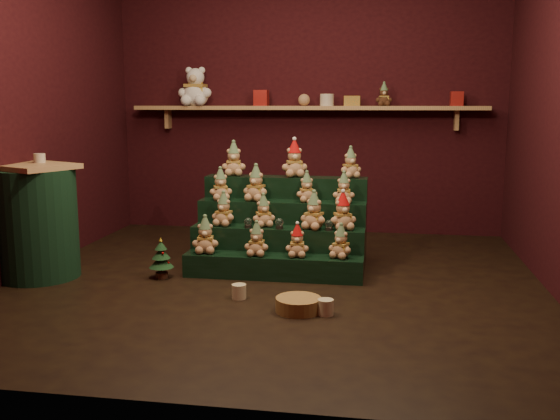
% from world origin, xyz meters
% --- Properties ---
extents(ground, '(4.00, 4.00, 0.00)m').
position_xyz_m(ground, '(0.00, 0.00, 0.00)').
color(ground, black).
rests_on(ground, ground).
extents(back_wall, '(4.00, 0.10, 2.80)m').
position_xyz_m(back_wall, '(0.00, 2.05, 1.40)').
color(back_wall, black).
rests_on(back_wall, ground).
extents(front_wall, '(4.00, 0.10, 2.80)m').
position_xyz_m(front_wall, '(0.00, -2.05, 1.40)').
color(front_wall, black).
rests_on(front_wall, ground).
extents(left_wall, '(0.10, 4.00, 2.80)m').
position_xyz_m(left_wall, '(-2.05, 0.00, 1.40)').
color(left_wall, black).
rests_on(left_wall, ground).
extents(back_shelf, '(3.60, 0.26, 0.24)m').
position_xyz_m(back_shelf, '(0.00, 1.87, 1.29)').
color(back_shelf, tan).
rests_on(back_shelf, ground).
extents(riser_tier_front, '(1.40, 0.22, 0.18)m').
position_xyz_m(riser_tier_front, '(-0.03, 0.11, 0.09)').
color(riser_tier_front, black).
rests_on(riser_tier_front, ground).
extents(riser_tier_midfront, '(1.40, 0.22, 0.36)m').
position_xyz_m(riser_tier_midfront, '(-0.03, 0.33, 0.18)').
color(riser_tier_midfront, black).
rests_on(riser_tier_midfront, ground).
extents(riser_tier_midback, '(1.40, 0.22, 0.54)m').
position_xyz_m(riser_tier_midback, '(-0.03, 0.55, 0.27)').
color(riser_tier_midback, black).
rests_on(riser_tier_midback, ground).
extents(riser_tier_back, '(1.40, 0.22, 0.72)m').
position_xyz_m(riser_tier_back, '(-0.03, 0.77, 0.36)').
color(riser_tier_back, black).
rests_on(riser_tier_back, ground).
extents(teddy_0, '(0.23, 0.22, 0.29)m').
position_xyz_m(teddy_0, '(-0.58, 0.11, 0.33)').
color(teddy_0, tan).
rests_on(teddy_0, riser_tier_front).
extents(teddy_1, '(0.19, 0.17, 0.26)m').
position_xyz_m(teddy_1, '(-0.16, 0.09, 0.31)').
color(teddy_1, tan).
rests_on(teddy_1, riser_tier_front).
extents(teddy_2, '(0.19, 0.18, 0.25)m').
position_xyz_m(teddy_2, '(0.16, 0.10, 0.31)').
color(teddy_2, tan).
rests_on(teddy_2, riser_tier_front).
extents(teddy_3, '(0.23, 0.22, 0.26)m').
position_xyz_m(teddy_3, '(0.49, 0.12, 0.31)').
color(teddy_3, tan).
rests_on(teddy_3, riser_tier_front).
extents(teddy_4, '(0.23, 0.21, 0.27)m').
position_xyz_m(teddy_4, '(-0.48, 0.33, 0.50)').
color(teddy_4, tan).
rests_on(teddy_4, riser_tier_midfront).
extents(teddy_5, '(0.24, 0.23, 0.26)m').
position_xyz_m(teddy_5, '(-0.15, 0.35, 0.49)').
color(teddy_5, tan).
rests_on(teddy_5, riser_tier_midfront).
extents(teddy_6, '(0.27, 0.26, 0.30)m').
position_xyz_m(teddy_6, '(0.26, 0.31, 0.51)').
color(teddy_6, tan).
rests_on(teddy_6, riser_tier_midfront).
extents(teddy_7, '(0.27, 0.25, 0.29)m').
position_xyz_m(teddy_7, '(0.49, 0.33, 0.51)').
color(teddy_7, tan).
rests_on(teddy_7, riser_tier_midfront).
extents(teddy_8, '(0.24, 0.23, 0.27)m').
position_xyz_m(teddy_8, '(-0.56, 0.53, 0.67)').
color(teddy_8, tan).
rests_on(teddy_8, riser_tier_midback).
extents(teddy_9, '(0.25, 0.24, 0.30)m').
position_xyz_m(teddy_9, '(-0.25, 0.53, 0.69)').
color(teddy_9, tan).
rests_on(teddy_9, riser_tier_midback).
extents(teddy_10, '(0.22, 0.21, 0.25)m').
position_xyz_m(teddy_10, '(0.17, 0.55, 0.66)').
color(teddy_10, tan).
rests_on(teddy_10, riser_tier_midback).
extents(teddy_11, '(0.19, 0.17, 0.25)m').
position_xyz_m(teddy_11, '(0.48, 0.54, 0.67)').
color(teddy_11, tan).
rests_on(teddy_11, riser_tier_midback).
extents(teddy_12, '(0.24, 0.22, 0.29)m').
position_xyz_m(teddy_12, '(-0.50, 0.79, 0.87)').
color(teddy_12, tan).
rests_on(teddy_12, riser_tier_back).
extents(teddy_13, '(0.27, 0.25, 0.31)m').
position_xyz_m(teddy_13, '(0.03, 0.78, 0.88)').
color(teddy_13, tan).
rests_on(teddy_13, riser_tier_back).
extents(teddy_14, '(0.24, 0.23, 0.26)m').
position_xyz_m(teddy_14, '(0.52, 0.78, 0.85)').
color(teddy_14, tan).
rests_on(teddy_14, riser_tier_back).
extents(snow_globe_a, '(0.06, 0.06, 0.08)m').
position_xyz_m(snow_globe_a, '(-0.27, 0.27, 0.40)').
color(snow_globe_a, black).
rests_on(snow_globe_a, riser_tier_midfront).
extents(snow_globe_b, '(0.06, 0.06, 0.09)m').
position_xyz_m(snow_globe_b, '(-0.01, 0.27, 0.40)').
color(snow_globe_b, black).
rests_on(snow_globe_b, riser_tier_midfront).
extents(snow_globe_c, '(0.06, 0.06, 0.09)m').
position_xyz_m(snow_globe_c, '(0.38, 0.27, 0.40)').
color(snow_globe_c, black).
rests_on(snow_globe_c, riser_tier_midfront).
extents(side_table, '(0.73, 0.68, 0.89)m').
position_xyz_m(side_table, '(-1.85, -0.16, 0.44)').
color(side_table, tan).
rests_on(side_table, ground).
extents(table_ornament, '(0.09, 0.09, 0.07)m').
position_xyz_m(table_ornament, '(-1.85, -0.06, 0.93)').
color(table_ornament, beige).
rests_on(table_ornament, side_table).
extents(mini_christmas_tree, '(0.19, 0.19, 0.32)m').
position_xyz_m(mini_christmas_tree, '(-0.89, -0.03, 0.16)').
color(mini_christmas_tree, '#422517').
rests_on(mini_christmas_tree, ground).
extents(mug_left, '(0.10, 0.10, 0.10)m').
position_xyz_m(mug_left, '(-0.18, -0.45, 0.05)').
color(mug_left, beige).
rests_on(mug_left, ground).
extents(mug_right, '(0.10, 0.10, 0.10)m').
position_xyz_m(mug_right, '(0.45, -0.69, 0.05)').
color(mug_right, beige).
rests_on(mug_right, ground).
extents(wicker_basket, '(0.32, 0.32, 0.09)m').
position_xyz_m(wicker_basket, '(0.27, -0.65, 0.05)').
color(wicker_basket, '#9F7A40').
rests_on(wicker_basket, ground).
extents(white_bear, '(0.36, 0.32, 0.50)m').
position_xyz_m(white_bear, '(-1.16, 1.84, 1.57)').
color(white_bear, white).
rests_on(white_bear, back_shelf).
extents(brown_bear, '(0.18, 0.16, 0.22)m').
position_xyz_m(brown_bear, '(0.78, 1.84, 1.43)').
color(brown_bear, '#492718').
rests_on(brown_bear, back_shelf).
extents(gift_tin_red_a, '(0.14, 0.14, 0.16)m').
position_xyz_m(gift_tin_red_a, '(-0.46, 1.85, 1.40)').
color(gift_tin_red_a, maroon).
rests_on(gift_tin_red_a, back_shelf).
extents(gift_tin_cream, '(0.14, 0.14, 0.12)m').
position_xyz_m(gift_tin_cream, '(0.21, 1.85, 1.38)').
color(gift_tin_cream, beige).
rests_on(gift_tin_cream, back_shelf).
extents(gift_tin_red_b, '(0.12, 0.12, 0.14)m').
position_xyz_m(gift_tin_red_b, '(1.48, 1.85, 1.39)').
color(gift_tin_red_b, maroon).
rests_on(gift_tin_red_b, back_shelf).
extents(shelf_plush_ball, '(0.12, 0.12, 0.12)m').
position_xyz_m(shelf_plush_ball, '(-0.02, 1.85, 1.38)').
color(shelf_plush_ball, tan).
rests_on(shelf_plush_ball, back_shelf).
extents(scarf_gift_box, '(0.16, 0.10, 0.10)m').
position_xyz_m(scarf_gift_box, '(0.47, 1.85, 1.37)').
color(scarf_gift_box, orange).
rests_on(scarf_gift_box, back_shelf).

